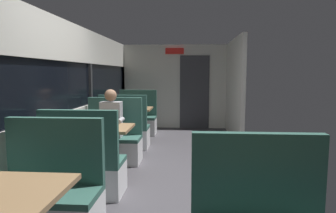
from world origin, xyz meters
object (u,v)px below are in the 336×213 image
object	(u,v)px
dining_table_mid_window	(101,133)
coffee_cup_primary	(122,106)
bench_mid_window_facing_entry	(113,143)
bench_near_window_facing_entry	(49,202)
bench_far_window_facing_entry	(137,121)
bench_far_window_facing_end	(125,132)
seated_passenger	(112,132)
bench_mid_window_facing_end	(85,169)
dining_table_far_window	(132,112)

from	to	relation	value
dining_table_mid_window	coffee_cup_primary	bearing A→B (deg)	94.92
dining_table_mid_window	bench_mid_window_facing_entry	size ratio (longest dim) A/B	0.82
bench_near_window_facing_entry	bench_far_window_facing_entry	distance (m)	4.66
bench_near_window_facing_entry	bench_far_window_facing_end	xyz separation A→B (m)	(0.00, 3.26, 0.00)
bench_far_window_facing_entry	bench_far_window_facing_end	bearing A→B (deg)	-90.00
dining_table_mid_window	bench_mid_window_facing_entry	world-z (taller)	bench_mid_window_facing_entry
bench_mid_window_facing_entry	seated_passenger	distance (m)	0.22
bench_far_window_facing_end	seated_passenger	xyz separation A→B (m)	(0.00, -1.00, 0.21)
bench_near_window_facing_entry	dining_table_mid_window	xyz separation A→B (m)	(0.00, 1.63, 0.31)
bench_mid_window_facing_entry	bench_mid_window_facing_end	bearing A→B (deg)	-90.00
bench_mid_window_facing_end	coffee_cup_primary	xyz separation A→B (m)	(-0.19, 2.93, 0.46)
bench_mid_window_facing_end	bench_far_window_facing_entry	size ratio (longest dim) A/B	1.00
coffee_cup_primary	bench_near_window_facing_entry	bearing A→B (deg)	-87.15
bench_far_window_facing_entry	bench_near_window_facing_entry	bearing A→B (deg)	-90.00
bench_near_window_facing_entry	bench_mid_window_facing_entry	bearing A→B (deg)	90.00
bench_near_window_facing_entry	bench_mid_window_facing_end	world-z (taller)	same
bench_mid_window_facing_entry	dining_table_far_window	distance (m)	1.66
bench_mid_window_facing_end	bench_far_window_facing_end	bearing A→B (deg)	90.00
bench_near_window_facing_entry	bench_mid_window_facing_end	size ratio (longest dim) A/B	1.00
dining_table_far_window	bench_far_window_facing_entry	size ratio (longest dim) A/B	0.82
bench_mid_window_facing_end	dining_table_far_window	distance (m)	3.04
dining_table_mid_window	seated_passenger	distance (m)	0.64
dining_table_far_window	dining_table_mid_window	bearing A→B (deg)	-90.00
dining_table_far_window	bench_far_window_facing_entry	world-z (taller)	bench_far_window_facing_entry
dining_table_mid_window	bench_far_window_facing_entry	bearing A→B (deg)	90.00
bench_mid_window_facing_entry	bench_far_window_facing_entry	size ratio (longest dim) A/B	1.00
dining_table_mid_window	dining_table_far_window	bearing A→B (deg)	90.00
bench_far_window_facing_end	bench_near_window_facing_entry	bearing A→B (deg)	-90.00
bench_far_window_facing_end	coffee_cup_primary	distance (m)	0.78
dining_table_far_window	coffee_cup_primary	bearing A→B (deg)	-153.78
dining_table_far_window	bench_far_window_facing_entry	distance (m)	0.77
dining_table_mid_window	bench_mid_window_facing_entry	distance (m)	0.77
dining_table_far_window	bench_far_window_facing_entry	xyz separation A→B (m)	(0.00, 0.70, -0.31)
coffee_cup_primary	bench_mid_window_facing_end	bearing A→B (deg)	-86.25
bench_near_window_facing_entry	dining_table_far_window	bearing A→B (deg)	90.00
dining_table_far_window	bench_mid_window_facing_entry	bearing A→B (deg)	-90.00
bench_near_window_facing_entry	dining_table_far_window	world-z (taller)	bench_near_window_facing_entry
bench_mid_window_facing_end	bench_far_window_facing_entry	distance (m)	3.73
bench_mid_window_facing_entry	seated_passenger	world-z (taller)	seated_passenger
coffee_cup_primary	bench_far_window_facing_entry	bearing A→B (deg)	76.40
bench_mid_window_facing_end	coffee_cup_primary	distance (m)	2.97
dining_table_far_window	bench_mid_window_facing_end	bearing A→B (deg)	-90.00
dining_table_far_window	seated_passenger	world-z (taller)	seated_passenger
dining_table_far_window	coffee_cup_primary	xyz separation A→B (m)	(-0.19, -0.09, 0.15)
bench_mid_window_facing_end	bench_near_window_facing_entry	bearing A→B (deg)	-90.00
bench_near_window_facing_entry	bench_mid_window_facing_entry	size ratio (longest dim) A/B	1.00
bench_near_window_facing_entry	seated_passenger	world-z (taller)	seated_passenger
bench_mid_window_facing_entry	dining_table_far_window	bearing A→B (deg)	90.00
bench_mid_window_facing_entry	bench_far_window_facing_entry	bearing A→B (deg)	90.00
dining_table_mid_window	bench_mid_window_facing_end	bearing A→B (deg)	-90.00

